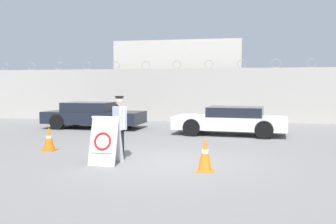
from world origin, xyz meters
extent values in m
plane|color=gray|center=(0.00, 0.00, 0.00)|extent=(90.00, 90.00, 0.00)
cube|color=#ADA8A0|center=(0.00, 11.15, 1.45)|extent=(36.00, 0.30, 2.90)
torus|color=gray|center=(-12.32, 11.15, 3.12)|extent=(0.47, 0.03, 0.47)
torus|color=gray|center=(-10.56, 11.15, 3.12)|extent=(0.47, 0.03, 0.47)
torus|color=gray|center=(-8.80, 11.15, 3.12)|extent=(0.47, 0.03, 0.47)
torus|color=gray|center=(-7.04, 11.15, 3.12)|extent=(0.47, 0.03, 0.47)
torus|color=gray|center=(-5.28, 11.15, 3.12)|extent=(0.47, 0.03, 0.47)
torus|color=gray|center=(-3.52, 11.15, 3.12)|extent=(0.47, 0.03, 0.47)
torus|color=gray|center=(-1.76, 11.15, 3.12)|extent=(0.47, 0.03, 0.47)
torus|color=gray|center=(0.00, 11.15, 3.12)|extent=(0.47, 0.03, 0.47)
torus|color=gray|center=(1.76, 11.15, 3.12)|extent=(0.47, 0.03, 0.47)
torus|color=gray|center=(3.52, 11.15, 3.12)|extent=(0.47, 0.03, 0.47)
torus|color=gray|center=(5.28, 11.15, 3.12)|extent=(0.47, 0.03, 0.47)
cube|color=beige|center=(-2.11, 16.17, 2.35)|extent=(7.71, 6.90, 4.69)
cube|color=white|center=(-1.53, -0.76, 0.57)|extent=(0.71, 0.38, 1.15)
cube|color=white|center=(-1.51, -0.45, 0.57)|extent=(0.71, 0.38, 1.15)
cube|color=white|center=(-1.52, -0.60, 1.16)|extent=(0.73, 0.10, 0.05)
cube|color=white|center=(-1.53, -0.79, 0.59)|extent=(0.57, 0.20, 0.55)
torus|color=red|center=(-1.53, -0.81, 0.59)|extent=(0.46, 0.20, 0.45)
cylinder|color=black|center=(-1.33, 0.01, 0.39)|extent=(0.15, 0.15, 0.79)
cylinder|color=black|center=(-1.45, 0.14, 0.39)|extent=(0.15, 0.15, 0.79)
cube|color=silver|center=(-1.39, 0.08, 1.09)|extent=(0.44, 0.45, 0.61)
sphere|color=#DBB293|center=(-1.39, 0.08, 1.54)|extent=(0.21, 0.21, 0.21)
cylinder|color=silver|center=(-1.21, -0.11, 1.10)|extent=(0.09, 0.09, 0.58)
cylinder|color=silver|center=(-1.50, 0.33, 1.08)|extent=(0.30, 0.29, 0.56)
cylinder|color=black|center=(-1.39, 0.08, 1.64)|extent=(0.22, 0.22, 0.05)
cube|color=orange|center=(0.96, -0.95, 0.01)|extent=(0.37, 0.37, 0.03)
cone|color=orange|center=(0.96, -0.95, 0.41)|extent=(0.32, 0.32, 0.76)
cylinder|color=white|center=(0.96, -0.95, 0.45)|extent=(0.16, 0.16, 0.11)
cube|color=orange|center=(-3.89, 0.92, 0.01)|extent=(0.40, 0.40, 0.03)
cone|color=orange|center=(-3.89, 0.92, 0.37)|extent=(0.34, 0.34, 0.68)
cylinder|color=white|center=(-3.89, 0.92, 0.40)|extent=(0.17, 0.17, 0.09)
cylinder|color=black|center=(-3.45, 7.72, 0.34)|extent=(0.69, 0.23, 0.68)
cylinder|color=black|center=(-3.52, 5.93, 0.34)|extent=(0.69, 0.23, 0.68)
cylinder|color=black|center=(-6.22, 7.84, 0.34)|extent=(0.69, 0.23, 0.68)
cylinder|color=black|center=(-6.30, 6.05, 0.34)|extent=(0.69, 0.23, 0.68)
cube|color=black|center=(-4.87, 6.89, 0.51)|extent=(4.55, 2.10, 0.54)
cube|color=black|center=(-5.10, 6.90, 0.99)|extent=(2.22, 1.81, 0.42)
cylinder|color=black|center=(-0.12, 4.96, 0.34)|extent=(0.69, 0.26, 0.67)
cylinder|color=black|center=(0.05, 6.69, 0.34)|extent=(0.69, 0.26, 0.67)
cylinder|color=black|center=(2.58, 4.71, 0.34)|extent=(0.69, 0.26, 0.67)
cylinder|color=black|center=(2.75, 6.44, 0.34)|extent=(0.69, 0.26, 0.67)
cube|color=silver|center=(1.31, 5.70, 0.49)|extent=(4.53, 2.25, 0.50)
cube|color=black|center=(1.53, 5.68, 0.93)|extent=(2.25, 1.85, 0.37)
camera|label=1|loc=(1.74, -9.29, 1.91)|focal=40.00mm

